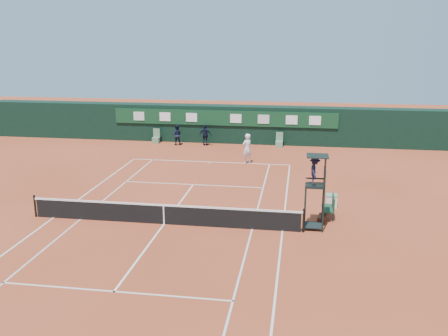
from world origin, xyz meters
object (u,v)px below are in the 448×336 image
at_px(tennis_net, 164,214).
at_px(cooler, 331,201).
at_px(umpire_chair, 315,177).
at_px(player_bench, 330,206).
at_px(player, 247,149).

relative_size(tennis_net, cooler, 20.00).
bearing_deg(cooler, umpire_chair, -107.21).
relative_size(player_bench, player, 0.58).
height_order(player_bench, player, player).
height_order(umpire_chair, cooler, umpire_chair).
relative_size(tennis_net, player_bench, 10.75).
xyz_separation_m(umpire_chair, player_bench, (0.83, 1.55, -1.86)).
height_order(tennis_net, umpire_chair, umpire_chair).
height_order(umpire_chair, player, umpire_chair).
relative_size(player_bench, cooler, 1.86).
height_order(tennis_net, player, player).
height_order(tennis_net, player_bench, same).
bearing_deg(player, umpire_chair, 66.70).
distance_m(player_bench, player, 11.09).
xyz_separation_m(tennis_net, umpire_chair, (6.83, 0.52, 1.95)).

